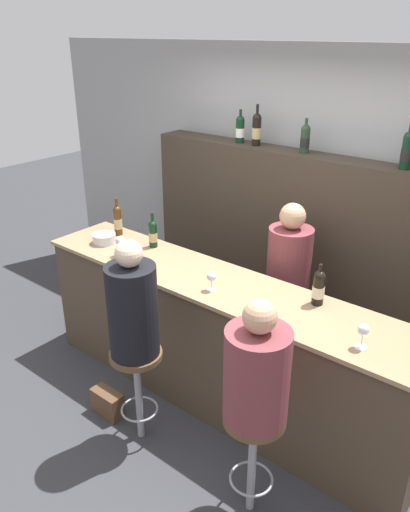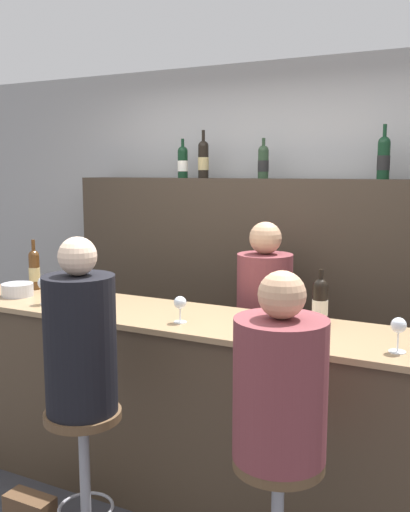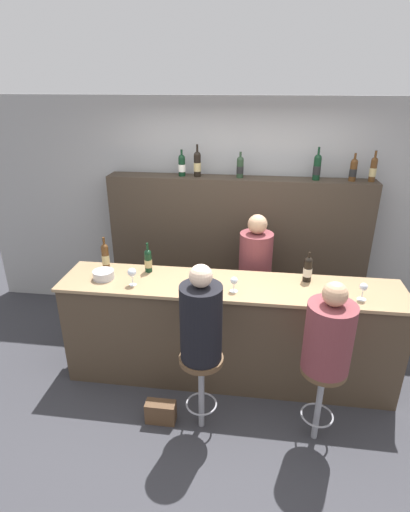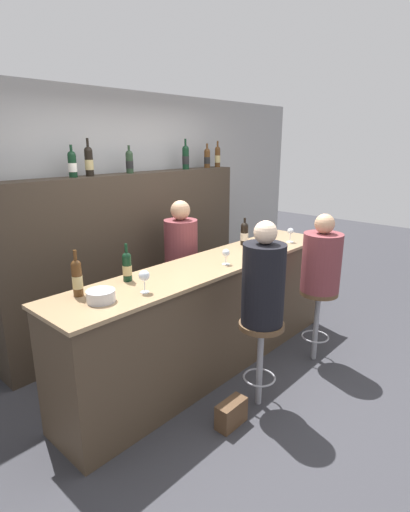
{
  "view_description": "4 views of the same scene",
  "coord_description": "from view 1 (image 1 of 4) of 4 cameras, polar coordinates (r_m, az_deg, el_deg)",
  "views": [
    {
      "loc": [
        1.93,
        -2.24,
        2.69
      ],
      "look_at": [
        -0.1,
        0.26,
        1.22
      ],
      "focal_mm": 35.0,
      "sensor_mm": 36.0,
      "label": 1
    },
    {
      "loc": [
        1.46,
        -2.35,
        1.82
      ],
      "look_at": [
        0.08,
        0.38,
        1.36
      ],
      "focal_mm": 40.0,
      "sensor_mm": 36.0,
      "label": 2
    },
    {
      "loc": [
        0.2,
        -2.94,
        2.74
      ],
      "look_at": [
        -0.22,
        0.23,
        1.33
      ],
      "focal_mm": 28.0,
      "sensor_mm": 36.0,
      "label": 3
    },
    {
      "loc": [
        -2.56,
        -1.97,
        2.09
      ],
      "look_at": [
        -0.2,
        0.19,
        1.16
      ],
      "focal_mm": 28.0,
      "sensor_mm": 36.0,
      "label": 4
    }
  ],
  "objects": [
    {
      "name": "wine_bottle_backbar_0",
      "position": [
        4.53,
        4.03,
        14.27
      ],
      "size": [
        0.08,
        0.08,
        0.29
      ],
      "color": "black",
      "rests_on": "back_bar_cabinet"
    },
    {
      "name": "wine_glass_1",
      "position": [
        3.42,
        0.74,
        -2.45
      ],
      "size": [
        0.07,
        0.07,
        0.14
      ],
      "color": "silver",
      "rests_on": "bar_counter"
    },
    {
      "name": "wine_bottle_backbar_2",
      "position": [
        4.2,
        11.37,
        13.02
      ],
      "size": [
        0.08,
        0.08,
        0.28
      ],
      "color": "#233823",
      "rests_on": "back_bar_cabinet"
    },
    {
      "name": "wine_glass_2",
      "position": [
        2.95,
        17.64,
        -8.13
      ],
      "size": [
        0.07,
        0.07,
        0.15
      ],
      "color": "silver",
      "rests_on": "bar_counter"
    },
    {
      "name": "guest_seated_left",
      "position": [
        3.23,
        -8.29,
        -5.79
      ],
      "size": [
        0.33,
        0.33,
        0.81
      ],
      "color": "black",
      "rests_on": "bar_stool_left"
    },
    {
      "name": "handbag",
      "position": [
        4.02,
        -11.08,
        -16.13
      ],
      "size": [
        0.26,
        0.12,
        0.2
      ],
      "color": "#513823",
      "rests_on": "ground_plane"
    },
    {
      "name": "bar_stool_left",
      "position": [
        3.51,
        -7.78,
        -13.01
      ],
      "size": [
        0.36,
        0.36,
        0.73
      ],
      "color": "gray",
      "rests_on": "ground_plane"
    },
    {
      "name": "wine_bottle_counter_1",
      "position": [
        4.12,
        -5.97,
        2.59
      ],
      "size": [
        0.07,
        0.07,
        0.3
      ],
      "color": "black",
      "rests_on": "bar_counter"
    },
    {
      "name": "wine_bottle_backbar_3",
      "position": [
        3.9,
        22.1,
        11.15
      ],
      "size": [
        0.08,
        0.08,
        0.34
      ],
      "color": "black",
      "rests_on": "back_bar_cabinet"
    },
    {
      "name": "bartender",
      "position": [
        4.09,
        9.26,
        -5.0
      ],
      "size": [
        0.35,
        0.35,
        1.51
      ],
      "color": "brown",
      "rests_on": "ground_plane"
    },
    {
      "name": "metal_bowl",
      "position": [
        4.29,
        -11.45,
        1.98
      ],
      "size": [
        0.2,
        0.2,
        0.08
      ],
      "color": "#B7B7BC",
      "rests_on": "bar_counter"
    },
    {
      "name": "bar_stool_right",
      "position": [
        3.04,
        5.55,
        -19.98
      ],
      "size": [
        0.36,
        0.36,
        0.73
      ],
      "color": "gray",
      "rests_on": "ground_plane"
    },
    {
      "name": "bar_counter",
      "position": [
        3.84,
        1.37,
        -9.83
      ],
      "size": [
        3.14,
        0.61,
        1.04
      ],
      "color": "#473828",
      "rests_on": "ground_plane"
    },
    {
      "name": "guest_seated_right",
      "position": [
        2.74,
        5.95,
        -12.97
      ],
      "size": [
        0.36,
        0.36,
        0.73
      ],
      "color": "brown",
      "rests_on": "bar_stool_right"
    },
    {
      "name": "wine_glass_0",
      "position": [
        3.99,
        -9.64,
        1.65
      ],
      "size": [
        0.08,
        0.08,
        0.17
      ],
      "color": "silver",
      "rests_on": "bar_counter"
    },
    {
      "name": "wine_bottle_counter_2",
      "position": [
        3.32,
        12.86,
        -3.51
      ],
      "size": [
        0.08,
        0.08,
        0.29
      ],
      "color": "black",
      "rests_on": "bar_counter"
    },
    {
      "name": "ground_plane",
      "position": [
        3.99,
        -1.34,
        -17.82
      ],
      "size": [
        16.0,
        16.0,
        0.0
      ],
      "primitive_type": "plane",
      "color": "#333338"
    },
    {
      "name": "back_bar_cabinet",
      "position": [
        4.51,
        10.27,
        0.49
      ],
      "size": [
        2.94,
        0.28,
        1.77
      ],
      "color": "#382D23",
      "rests_on": "ground_plane"
    },
    {
      "name": "wine_bottle_backbar_1",
      "position": [
        4.43,
        5.92,
        14.23
      ],
      "size": [
        0.08,
        0.08,
        0.35
      ],
      "color": "black",
      "rests_on": "back_bar_cabinet"
    },
    {
      "name": "wine_bottle_counter_0",
      "position": [
        4.41,
        -9.94,
        4.08
      ],
      "size": [
        0.07,
        0.07,
        0.33
      ],
      "color": "#4C2D14",
      "rests_on": "bar_counter"
    },
    {
      "name": "wall_back",
      "position": [
        4.55,
        12.07,
        6.19
      ],
      "size": [
        6.4,
        0.05,
        2.6
      ],
      "color": "#9E9E9E",
      "rests_on": "ground_plane"
    }
  ]
}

